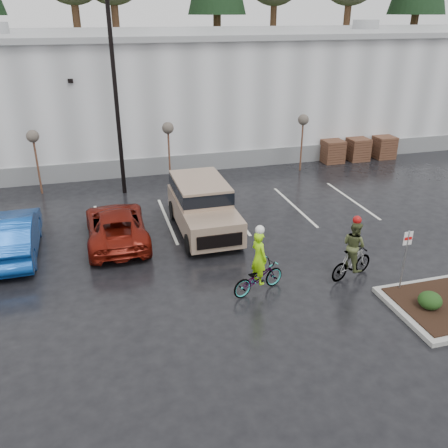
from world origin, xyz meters
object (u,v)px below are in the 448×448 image
object	(u,v)px
suv_tan	(204,208)
cyclist_hivis	(258,272)
sapling_east	(303,123)
pallet_stack_a	(332,151)
pallet_stack_b	(358,149)
lamppost	(114,75)
pallet_stack_c	(384,147)
car_blue	(12,235)
cyclist_olive	(353,255)
sapling_mid	(168,131)
sapling_west	(33,140)
fire_lane_sign	(405,254)
car_red	(116,225)

from	to	relation	value
suv_tan	cyclist_hivis	xyz separation A→B (m)	(0.63, -4.95, -0.30)
sapling_east	pallet_stack_a	xyz separation A→B (m)	(2.50, 1.00, -2.05)
pallet_stack_b	suv_tan	bearing A→B (deg)	-146.52
lamppost	pallet_stack_c	bearing A→B (deg)	7.13
car_blue	cyclist_olive	world-z (taller)	cyclist_olive
pallet_stack_c	cyclist_olive	xyz separation A→B (m)	(-9.23, -12.50, 0.16)
cyclist_hivis	cyclist_olive	distance (m)	3.36
sapling_mid	pallet_stack_b	size ratio (longest dim) A/B	2.37
sapling_mid	pallet_stack_c	xyz separation A→B (m)	(13.50, 1.00, -2.05)
lamppost	sapling_west	distance (m)	5.07
suv_tan	cyclist_olive	size ratio (longest dim) A/B	2.23
lamppost	cyclist_olive	xyz separation A→B (m)	(6.77, -10.50, -4.85)
cyclist_hivis	suv_tan	bearing A→B (deg)	-11.65
sapling_west	pallet_stack_c	size ratio (longest dim) A/B	2.37
fire_lane_sign	car_red	size ratio (longest dim) A/B	0.45
lamppost	sapling_mid	world-z (taller)	lamppost
car_red	cyclist_olive	distance (m)	9.01
pallet_stack_b	fire_lane_sign	world-z (taller)	fire_lane_sign
lamppost	pallet_stack_c	distance (m)	16.89
pallet_stack_a	cyclist_hivis	bearing A→B (deg)	-126.02
pallet_stack_a	fire_lane_sign	bearing A→B (deg)	-108.81
suv_tan	car_red	bearing A→B (deg)	179.19
pallet_stack_c	fire_lane_sign	world-z (taller)	fire_lane_sign
sapling_mid	cyclist_hivis	xyz separation A→B (m)	(0.91, -11.50, -2.00)
pallet_stack_a	cyclist_olive	xyz separation A→B (m)	(-5.73, -12.50, 0.16)
sapling_east	pallet_stack_a	size ratio (longest dim) A/B	2.37
sapling_west	car_blue	bearing A→B (deg)	-94.25
fire_lane_sign	cyclist_hivis	xyz separation A→B (m)	(-4.39, 1.30, -0.68)
lamppost	pallet_stack_a	bearing A→B (deg)	9.09
pallet_stack_a	car_blue	bearing A→B (deg)	-155.85
lamppost	fire_lane_sign	world-z (taller)	lamppost
suv_tan	cyclist_hivis	size ratio (longest dim) A/B	2.17
lamppost	car_red	xyz separation A→B (m)	(-0.73, -5.50, -5.01)
cyclist_hivis	cyclist_olive	size ratio (longest dim) A/B	1.03
sapling_east	pallet_stack_c	xyz separation A→B (m)	(6.00, 1.00, -2.05)
sapling_west	pallet_stack_b	world-z (taller)	sapling_west
cyclist_hivis	pallet_stack_b	bearing A→B (deg)	-59.69
fire_lane_sign	cyclist_olive	bearing A→B (deg)	128.40
lamppost	pallet_stack_c	size ratio (longest dim) A/B	6.83
sapling_mid	fire_lane_sign	size ratio (longest dim) A/B	1.45
lamppost	pallet_stack_b	world-z (taller)	lamppost
sapling_mid	pallet_stack_b	bearing A→B (deg)	4.89
pallet_stack_a	pallet_stack_c	distance (m)	3.50
suv_tan	pallet_stack_b	bearing A→B (deg)	33.48
lamppost	car_blue	xyz separation A→B (m)	(-4.49, -5.62, -4.88)
fire_lane_sign	car_blue	xyz separation A→B (m)	(-12.29, 6.18, -0.60)
lamppost	cyclist_hivis	size ratio (longest dim) A/B	3.92
pallet_stack_a	car_red	distance (m)	15.21
pallet_stack_c	car_red	size ratio (longest dim) A/B	0.28
sapling_east	pallet_stack_b	distance (m)	4.78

